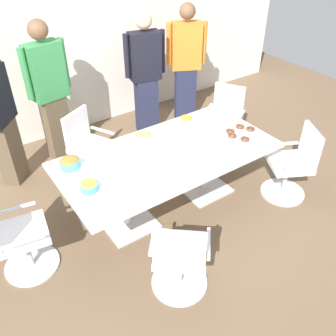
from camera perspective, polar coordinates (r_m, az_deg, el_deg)
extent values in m
cube|color=brown|center=(4.52, 0.00, -5.68)|extent=(10.00, 10.00, 0.01)
cube|color=white|center=(5.74, -14.62, 18.79)|extent=(8.00, 0.10, 2.80)
cube|color=white|center=(4.07, 0.00, 2.04)|extent=(2.40, 1.20, 0.04)
cube|color=silver|center=(4.31, -6.08, -8.27)|extent=(0.56, 0.56, 0.02)
cylinder|color=silver|center=(4.07, -6.39, -4.68)|extent=(0.09, 0.09, 0.69)
cube|color=silver|center=(4.77, 5.43, -2.98)|extent=(0.56, 0.56, 0.02)
cylinder|color=silver|center=(4.56, 5.68, 0.50)|extent=(0.09, 0.09, 0.69)
cylinder|color=silver|center=(5.58, 8.05, 3.23)|extent=(0.74, 0.74, 0.02)
cylinder|color=silver|center=(5.46, 8.24, 5.12)|extent=(0.05, 0.05, 0.41)
cube|color=white|center=(5.35, 8.45, 7.25)|extent=(0.63, 0.63, 0.06)
cube|color=white|center=(5.42, 9.38, 10.43)|extent=(0.25, 0.40, 0.42)
cube|color=silver|center=(5.24, 11.13, 7.80)|extent=(0.33, 0.21, 0.02)
cube|color=silver|center=(5.35, 6.05, 8.95)|extent=(0.33, 0.21, 0.02)
cylinder|color=silver|center=(5.04, -10.95, -1.16)|extent=(0.73, 0.73, 0.02)
cylinder|color=silver|center=(4.91, -11.23, 0.83)|extent=(0.05, 0.05, 0.41)
cube|color=white|center=(4.78, -11.55, 3.11)|extent=(0.62, 0.62, 0.06)
cube|color=white|center=(4.78, -13.90, 6.13)|extent=(0.41, 0.24, 0.42)
cube|color=silver|center=(4.88, -9.99, 5.70)|extent=(0.20, 0.34, 0.02)
cube|color=silver|center=(4.57, -13.57, 2.86)|extent=(0.20, 0.34, 0.02)
cylinder|color=silver|center=(4.11, -20.07, -13.74)|extent=(0.62, 0.62, 0.02)
cylinder|color=silver|center=(3.96, -20.72, -11.71)|extent=(0.05, 0.05, 0.41)
cube|color=white|center=(3.80, -21.46, -9.33)|extent=(0.53, 0.53, 0.06)
cube|color=silver|center=(3.90, -22.32, -5.70)|extent=(0.37, 0.09, 0.02)
cube|color=silver|center=(3.54, -21.35, -10.58)|extent=(0.37, 0.09, 0.02)
cylinder|color=silver|center=(3.75, 1.75, -17.09)|extent=(0.76, 0.76, 0.02)
cylinder|color=silver|center=(3.58, 1.81, -15.03)|extent=(0.05, 0.05, 0.41)
cube|color=white|center=(3.40, 1.89, -12.57)|extent=(0.65, 0.65, 0.06)
cube|color=white|center=(3.08, 1.70, -12.56)|extent=(0.36, 0.31, 0.42)
cube|color=silver|center=(3.33, -2.36, -10.90)|extent=(0.26, 0.30, 0.02)
cube|color=silver|center=(3.31, 6.25, -11.44)|extent=(0.26, 0.30, 0.02)
cylinder|color=silver|center=(4.90, 17.12, -3.56)|extent=(0.73, 0.73, 0.02)
cylinder|color=silver|center=(4.77, 17.57, -1.57)|extent=(0.05, 0.05, 0.41)
cube|color=white|center=(4.63, 18.09, 0.71)|extent=(0.62, 0.62, 0.06)
cube|color=white|center=(4.60, 21.04, 3.31)|extent=(0.24, 0.40, 0.42)
cube|color=silver|center=(4.39, 19.52, 0.14)|extent=(0.34, 0.20, 0.02)
cube|color=silver|center=(4.75, 17.29, 3.60)|extent=(0.34, 0.20, 0.02)
cube|color=brown|center=(5.09, -23.08, 2.35)|extent=(0.36, 0.37, 0.84)
cylinder|color=black|center=(4.94, -23.92, 11.68)|extent=(0.11, 0.11, 0.60)
cube|color=brown|center=(5.35, -16.59, 5.95)|extent=(0.35, 0.25, 0.90)
cube|color=#388C4C|center=(5.01, -18.19, 13.91)|extent=(0.47, 0.29, 0.71)
sphere|color=brown|center=(4.86, -19.36, 19.41)|extent=(0.24, 0.24, 0.24)
cylinder|color=#388C4C|center=(5.11, -15.65, 15.23)|extent=(0.09, 0.09, 0.64)
cylinder|color=#388C4C|center=(4.90, -20.98, 13.26)|extent=(0.09, 0.09, 0.64)
cube|color=#232842|center=(5.78, -3.29, 9.57)|extent=(0.35, 0.26, 0.86)
cube|color=black|center=(5.48, -3.58, 16.74)|extent=(0.48, 0.31, 0.68)
sphere|color=#DBAD89|center=(5.34, -3.78, 21.65)|extent=(0.23, 0.23, 0.23)
cylinder|color=black|center=(5.56, -0.90, 17.45)|extent=(0.10, 0.10, 0.61)
cylinder|color=black|center=(5.40, -6.35, 16.65)|extent=(0.10, 0.10, 0.61)
cube|color=#232842|center=(6.13, 2.63, 11.28)|extent=(0.38, 0.32, 0.87)
cube|color=orange|center=(5.84, 2.85, 18.21)|extent=(0.49, 0.40, 0.69)
sphere|color=brown|center=(5.71, 3.01, 22.90)|extent=(0.24, 0.24, 0.24)
cylinder|color=orange|center=(5.89, 5.54, 18.58)|extent=(0.11, 0.11, 0.62)
cylinder|color=orange|center=(5.79, 0.14, 18.45)|extent=(0.11, 0.11, 0.62)
cylinder|color=white|center=(4.59, 2.79, 7.19)|extent=(0.17, 0.17, 0.08)
ellipsoid|color=orange|center=(4.57, 2.81, 7.62)|extent=(0.15, 0.15, 0.07)
cylinder|color=#4C9EC6|center=(3.61, -11.99, -2.85)|extent=(0.18, 0.18, 0.07)
ellipsoid|color=yellow|center=(3.59, -12.07, -2.39)|extent=(0.16, 0.16, 0.07)
cylinder|color=beige|center=(4.27, -3.74, 4.70)|extent=(0.20, 0.20, 0.07)
ellipsoid|color=tan|center=(4.26, -3.76, 5.11)|extent=(0.18, 0.18, 0.07)
cylinder|color=#4C9EC6|center=(3.96, -14.80, 0.65)|extent=(0.21, 0.21, 0.08)
ellipsoid|color=#AD702D|center=(3.93, -14.89, 1.15)|extent=(0.19, 0.19, 0.08)
cylinder|color=white|center=(4.47, 11.30, 5.10)|extent=(0.38, 0.38, 0.01)
torus|color=brown|center=(4.56, 12.54, 5.90)|extent=(0.11, 0.11, 0.03)
torus|color=brown|center=(4.58, 10.99, 6.27)|extent=(0.11, 0.11, 0.03)
torus|color=brown|center=(4.47, 9.50, 5.60)|extent=(0.11, 0.11, 0.03)
torus|color=brown|center=(4.38, 9.82, 4.93)|extent=(0.11, 0.11, 0.03)
torus|color=brown|center=(4.34, 11.73, 4.37)|extent=(0.11, 0.11, 0.03)
torus|color=white|center=(4.42, 13.04, 4.81)|extent=(0.11, 0.11, 0.03)
cylinder|color=white|center=(3.89, 4.97, 0.53)|extent=(0.24, 0.24, 0.01)
cylinder|color=silver|center=(3.89, 4.97, 0.60)|extent=(0.24, 0.24, 0.01)
cylinder|color=white|center=(3.89, 4.98, 0.68)|extent=(0.24, 0.24, 0.01)
cylinder|color=silver|center=(3.88, 4.98, 0.75)|extent=(0.24, 0.24, 0.01)
cylinder|color=white|center=(3.88, 4.99, 0.82)|extent=(0.24, 0.24, 0.01)
cube|color=white|center=(3.97, -0.15, 2.13)|extent=(0.14, 0.14, 0.08)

